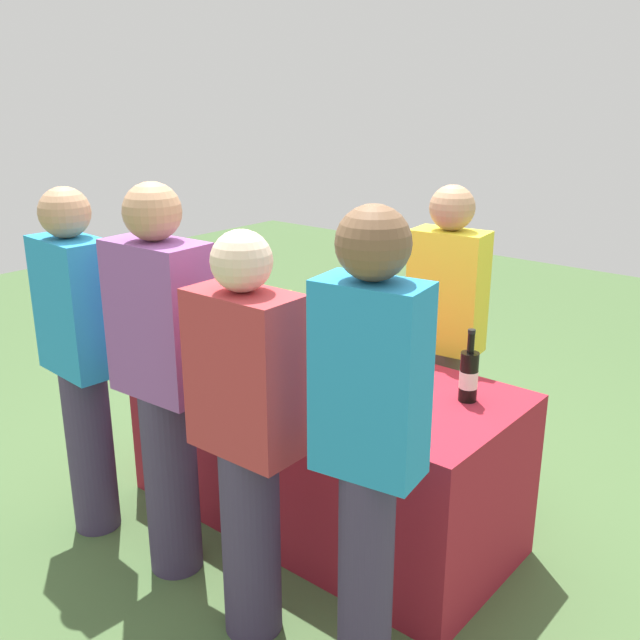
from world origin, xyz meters
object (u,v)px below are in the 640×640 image
wine_glass_1 (314,355)px  guest_2 (247,431)px  guest_0 (80,353)px  ice_bucket (259,316)px  wine_bottle_0 (289,329)px  wine_bottle_1 (337,342)px  wine_glass_0 (218,344)px  guest_1 (164,374)px  wine_bottle_2 (362,350)px  server_pouring (445,332)px  wine_glass_2 (366,379)px  wine_bottle_3 (469,376)px  guest_3 (369,440)px  wine_glass_3 (381,392)px

wine_glass_1 → guest_2: bearing=-68.8°
guest_0 → ice_bucket: bearing=80.3°
wine_bottle_0 → guest_0: bearing=-120.8°
wine_bottle_1 → wine_glass_1: (0.02, -0.20, -0.01)m
wine_glass_0 → guest_1: size_ratio=0.08×
wine_bottle_0 → wine_bottle_2: size_ratio=1.03×
wine_bottle_2 → wine_bottle_1: bearing=173.6°
wine_glass_1 → guest_0: bearing=-140.1°
wine_glass_1 → server_pouring: 0.73m
wine_glass_1 → wine_glass_2: 0.34m
wine_glass_0 → ice_bucket: 0.42m
wine_bottle_3 → ice_bucket: 1.27m
wine_bottle_0 → guest_2: 1.05m
wine_glass_2 → server_pouring: bearing=93.1°
wine_glass_1 → guest_3: size_ratio=0.08×
wine_bottle_0 → guest_1: guest_1 is taller
wine_bottle_2 → wine_glass_0: size_ratio=2.32×
wine_glass_1 → guest_1: size_ratio=0.08×
wine_bottle_1 → ice_bucket: bearing=175.1°
server_pouring → wine_glass_1: bearing=59.5°
wine_glass_1 → wine_glass_2: size_ratio=1.14×
wine_glass_2 → ice_bucket: (-0.93, 0.30, 0.02)m
wine_glass_1 → guest_3: (0.77, -0.64, 0.08)m
server_pouring → guest_3: 1.39m
wine_glass_2 → guest_3: size_ratio=0.07×
wine_glass_3 → guest_0: (-1.29, -0.55, 0.02)m
wine_bottle_0 → wine_glass_3: (0.78, -0.31, -0.02)m
wine_bottle_2 → guest_1: bearing=-117.3°
wine_bottle_0 → ice_bucket: (-0.28, 0.07, -0.01)m
wine_glass_3 → guest_3: 0.59m
wine_bottle_0 → guest_3: guest_3 is taller
ice_bucket → guest_3: guest_3 is taller
wine_glass_0 → guest_1: guest_1 is taller
wine_bottle_1 → guest_0: guest_0 is taller
wine_bottle_0 → ice_bucket: bearing=165.8°
guest_0 → wine_bottle_3: bearing=35.0°
wine_bottle_2 → wine_glass_3: wine_bottle_2 is taller
wine_glass_1 → guest_3: 1.00m
wine_glass_0 → wine_glass_3: bearing=1.6°
wine_bottle_3 → wine_glass_1: size_ratio=2.19×
guest_0 → wine_bottle_1: bearing=51.8°
wine_glass_0 → server_pouring: size_ratio=0.08×
wine_bottle_2 → guest_2: guest_2 is taller
wine_bottle_2 → wine_glass_1: bearing=-129.1°
wine_bottle_2 → wine_glass_0: bearing=-151.2°
wine_glass_2 → guest_2: (-0.06, -0.65, -0.02)m
wine_glass_3 → ice_bucket: ice_bucket is taller
wine_glass_1 → guest_3: guest_3 is taller
wine_bottle_0 → wine_glass_2: wine_bottle_0 is taller
wine_glass_2 → wine_bottle_1: bearing=145.0°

